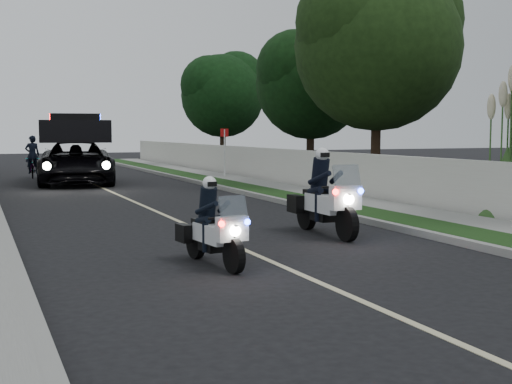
% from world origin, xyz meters
% --- Properties ---
extents(ground, '(120.00, 120.00, 0.00)m').
position_xyz_m(ground, '(0.00, 0.00, 0.00)').
color(ground, black).
rests_on(ground, ground).
extents(curb_right, '(0.20, 60.00, 0.15)m').
position_xyz_m(curb_right, '(4.10, 10.00, 0.07)').
color(curb_right, gray).
rests_on(curb_right, ground).
extents(grass_verge, '(1.20, 60.00, 0.16)m').
position_xyz_m(grass_verge, '(4.80, 10.00, 0.08)').
color(grass_verge, '#193814').
rests_on(grass_verge, ground).
extents(sidewalk_right, '(1.40, 60.00, 0.16)m').
position_xyz_m(sidewalk_right, '(6.10, 10.00, 0.08)').
color(sidewalk_right, gray).
rests_on(sidewalk_right, ground).
extents(property_wall, '(0.22, 60.00, 1.50)m').
position_xyz_m(property_wall, '(7.10, 10.00, 0.75)').
color(property_wall, beige).
rests_on(property_wall, ground).
extents(lane_marking, '(0.12, 50.00, 0.01)m').
position_xyz_m(lane_marking, '(0.00, 10.00, 0.00)').
color(lane_marking, '#BFB78C').
rests_on(lane_marking, ground).
extents(police_moto_left, '(0.82, 1.82, 1.50)m').
position_xyz_m(police_moto_left, '(-1.02, 0.19, 0.00)').
color(police_moto_left, silver).
rests_on(police_moto_left, ground).
extents(police_moto_right, '(0.80, 2.24, 1.90)m').
position_xyz_m(police_moto_right, '(2.30, 2.40, 0.00)').
color(police_moto_right, silver).
rests_on(police_moto_right, ground).
extents(police_suv, '(3.82, 6.81, 3.15)m').
position_xyz_m(police_suv, '(-0.63, 18.94, 0.00)').
color(police_suv, black).
rests_on(police_suv, ground).
extents(bicycle, '(0.79, 1.90, 0.97)m').
position_xyz_m(bicycle, '(-2.04, 23.47, 0.00)').
color(bicycle, black).
rests_on(bicycle, ground).
extents(cyclist, '(0.66, 0.45, 1.82)m').
position_xyz_m(cyclist, '(-2.04, 23.47, 0.00)').
color(cyclist, black).
rests_on(cyclist, ground).
extents(sign_post, '(0.45, 0.45, 2.42)m').
position_xyz_m(sign_post, '(6.00, 18.83, 0.00)').
color(sign_post, '#A30B17').
rests_on(sign_post, ground).
extents(pampas_far, '(1.84, 1.84, 4.17)m').
position_xyz_m(pampas_far, '(7.60, 2.71, 0.00)').
color(pampas_far, beige).
rests_on(pampas_far, ground).
extents(tree_right_b, '(6.79, 6.79, 10.36)m').
position_xyz_m(tree_right_b, '(9.32, 11.39, 0.00)').
color(tree_right_b, '#1C3712').
rests_on(tree_right_b, ground).
extents(tree_right_c, '(6.78, 6.78, 8.54)m').
position_xyz_m(tree_right_c, '(9.92, 17.89, 0.00)').
color(tree_right_c, black).
rests_on(tree_right_c, ground).
extents(tree_right_e, '(6.29, 6.29, 8.51)m').
position_xyz_m(tree_right_e, '(9.69, 29.22, 0.00)').
color(tree_right_e, black).
rests_on(tree_right_e, ground).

